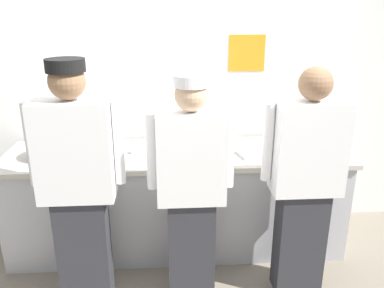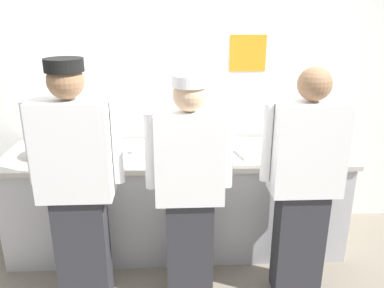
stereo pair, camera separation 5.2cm
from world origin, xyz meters
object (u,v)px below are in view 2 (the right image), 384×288
Objects in this scene: chef_center at (189,187)px; sheet_tray at (262,151)px; ramekin_green_sauce at (226,153)px; plate_stack_rear at (104,146)px; ramekin_red_sauce at (136,150)px; ramekin_orange_sauce at (320,152)px; chef_near_left at (76,182)px; plate_stack_front at (205,148)px; squeeze_bottle_primary at (279,132)px; chef_far_right at (304,182)px; mixing_bowl_steel at (50,149)px; ramekin_yellow_sauce at (190,143)px.

chef_center is 3.66× the size of sheet_tray.
plate_stack_rear is at bearing 169.27° from ramekin_green_sauce.
ramekin_green_sauce is at bearing -6.90° from ramekin_red_sauce.
ramekin_orange_sauce is at bearing 26.45° from chef_center.
plate_stack_front is (0.91, 0.69, -0.03)m from chef_near_left.
sheet_tray is (1.33, -0.13, -0.02)m from plate_stack_rear.
chef_center is at bearing 1.47° from chef_near_left.
squeeze_bottle_primary is at bearing 50.14° from sheet_tray.
ramekin_red_sauce is at bearing 152.33° from chef_far_right.
mixing_bowl_steel is 1.43m from ramekin_green_sauce.
ramekin_yellow_sauce is at bearing 133.94° from chef_far_right.
chef_center is 1.21m from squeeze_bottle_primary.
chef_far_right reaches higher than ramekin_orange_sauce.
ramekin_red_sauce and ramekin_orange_sauce have the same top height.
mixing_bowl_steel is 1.96m from squeeze_bottle_primary.
chef_far_right is 7.82× the size of plate_stack_rear.
chef_near_left is 0.78m from plate_stack_rear.
chef_far_right is at bearing -26.41° from plate_stack_rear.
squeeze_bottle_primary reaches higher than ramekin_orange_sauce.
ramekin_green_sauce is (-0.51, -0.31, -0.07)m from squeeze_bottle_primary.
squeeze_bottle_primary is at bearing 4.61° from ramekin_yellow_sauce.
ramekin_red_sauce is (0.28, -0.10, -0.00)m from plate_stack_rear.
plate_stack_rear is 0.73m from ramekin_yellow_sauce.
ramekin_yellow_sauce is (0.79, 0.82, -0.03)m from chef_near_left.
squeeze_bottle_primary reaches higher than mixing_bowl_steel.
ramekin_yellow_sauce is (-0.76, 0.79, 0.02)m from chef_far_right.
chef_near_left reaches higher than squeeze_bottle_primary.
chef_center is 19.90× the size of ramekin_red_sauce.
ramekin_yellow_sauce is at bearing 166.16° from ramekin_orange_sauce.
plate_stack_rear is at bearing -175.81° from squeeze_bottle_primary.
plate_stack_rear is at bearing 132.50° from chef_center.
mixing_bowl_steel is 2.20m from ramekin_orange_sauce.
chef_far_right is at bearing -75.11° from sheet_tray.
sheet_tray is at bearing -5.29° from plate_stack_front.
ramekin_yellow_sauce is at bearing 87.30° from chef_center.
chef_near_left is at bearing -142.62° from plate_stack_front.
ramekin_yellow_sauce is (0.04, 0.81, 0.03)m from chef_center.
chef_far_right is 0.73m from ramekin_green_sauce.
ramekin_yellow_sauce is (-0.80, -0.06, -0.07)m from squeeze_bottle_primary.
ramekin_orange_sauce is (1.51, -0.11, 0.00)m from ramekin_red_sauce.
ramekin_red_sauce is at bearing -161.72° from ramekin_yellow_sauce.
sheet_tray is 0.62m from ramekin_yellow_sauce.
squeeze_bottle_primary is at bearing 29.25° from chef_near_left.
chef_near_left is 21.19× the size of ramekin_red_sauce.
squeeze_bottle_primary is 1.96× the size of ramekin_green_sauce.
squeeze_bottle_primary is at bearing 16.08° from plate_stack_front.
sheet_tray is (1.39, 0.65, -0.04)m from chef_near_left.
ramekin_orange_sauce is (2.20, -0.06, -0.04)m from mixing_bowl_steel.
chef_far_right is 1.99m from mixing_bowl_steel.
ramekin_yellow_sauce is at bearing 18.28° from ramekin_red_sauce.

